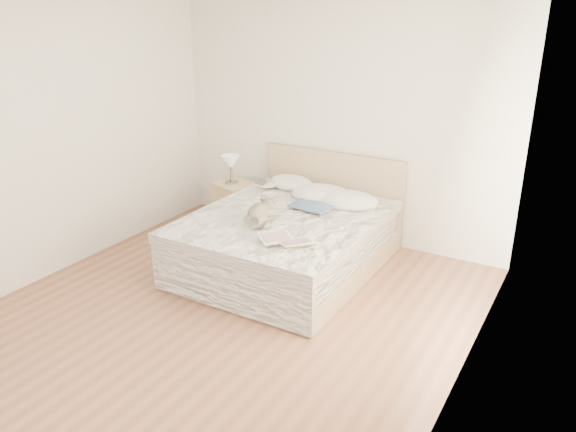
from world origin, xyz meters
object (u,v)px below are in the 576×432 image
object	(u,v)px
table_lamp	(231,163)
teddy_bear	(259,219)
nightstand	(235,205)
photo_book	(266,185)
bed	(289,239)
childrens_book	(286,241)

from	to	relation	value
table_lamp	teddy_bear	world-z (taller)	table_lamp
teddy_bear	nightstand	bearing A→B (deg)	127.66
photo_book	table_lamp	bearing A→B (deg)	167.03
bed	nightstand	xyz separation A→B (m)	(-1.11, 0.61, -0.03)
nightstand	photo_book	xyz separation A→B (m)	(0.48, -0.04, 0.35)
table_lamp	teddy_bear	distance (m)	1.47
bed	nightstand	size ratio (longest dim) A/B	3.83
bed	table_lamp	world-z (taller)	bed
bed	childrens_book	xyz separation A→B (m)	(0.37, -0.69, 0.32)
photo_book	bed	bearing A→B (deg)	-51.32
table_lamp	bed	bearing A→B (deg)	-27.64
nightstand	table_lamp	world-z (taller)	table_lamp
table_lamp	photo_book	xyz separation A→B (m)	(0.51, -0.03, -0.17)
nightstand	childrens_book	bearing A→B (deg)	-41.32
bed	teddy_bear	world-z (taller)	bed
bed	teddy_bear	bearing A→B (deg)	-102.70
nightstand	table_lamp	bearing A→B (deg)	-159.59
table_lamp	photo_book	bearing A→B (deg)	-3.43
bed	childrens_book	world-z (taller)	bed
childrens_book	teddy_bear	bearing A→B (deg)	-172.45
table_lamp	teddy_bear	bearing A→B (deg)	-44.02
nightstand	teddy_bear	bearing A→B (deg)	-45.23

